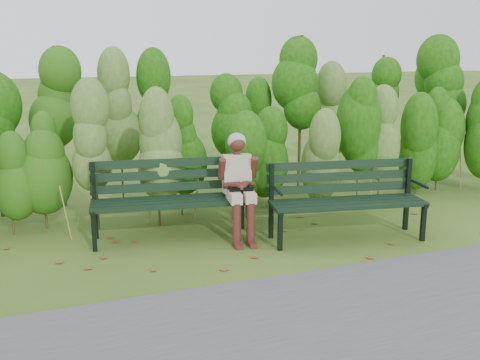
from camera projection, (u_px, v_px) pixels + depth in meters
name	position (u px, v px, depth m)	size (l,w,h in m)	color
ground	(250.00, 247.00, 6.74)	(80.00, 80.00, 0.00)	#39521A
footpath	(345.00, 331.00, 4.73)	(60.00, 2.50, 0.01)	#474749
hedge_band	(204.00, 123.00, 8.15)	(11.04, 1.67, 2.42)	#47381E
leaf_litter	(230.00, 248.00, 6.69)	(5.80, 2.20, 0.01)	brown
bench_left	(171.00, 193.00, 6.98)	(2.03, 0.92, 0.98)	black
bench_right	(345.00, 194.00, 6.98)	(1.98, 0.94, 0.95)	black
seated_woman	(239.00, 179.00, 6.92)	(0.52, 0.76, 1.31)	beige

